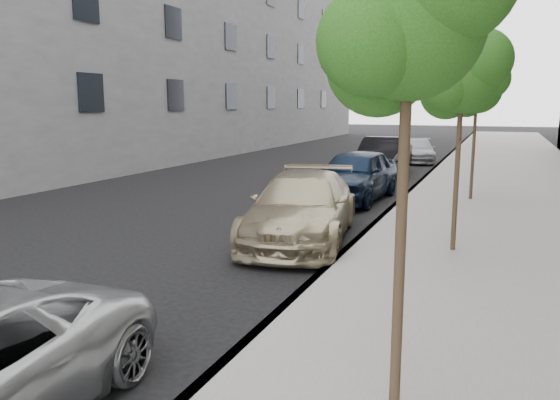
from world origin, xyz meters
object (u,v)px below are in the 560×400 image
Objects in this scene: sedan_rear at (418,151)px; sedan_black at (383,156)px; tree_near at (412,25)px; sedan_blue at (355,175)px; tree_far at (478,89)px; suv at (302,207)px; tree_mid at (464,76)px.

sedan_black is at bearing -105.02° from sedan_rear.
tree_near is 0.91× the size of sedan_blue.
tree_far is 1.01× the size of sedan_rear.
sedan_blue is (-0.21, 5.62, 0.06)m from suv.
tree_far is 7.50m from sedan_black.
sedan_rear is (0.21, 12.71, -0.21)m from sedan_blue.
sedan_blue is at bearing 121.72° from tree_mid.
sedan_black is at bearing 124.49° from tree_far.
sedan_blue is 0.97× the size of sedan_black.
tree_near reaches higher than sedan_black.
tree_far reaches higher than suv.
tree_near is at bearing -90.00° from tree_far.
tree_mid is (0.00, 6.50, -0.12)m from tree_near.
suv reaches higher than sedan_rear.
sedan_blue is at bearing -86.07° from sedan_black.
sedan_blue is (-3.54, -0.78, -2.69)m from tree_far.
sedan_black is (-3.96, 18.77, -2.88)m from tree_near.
tree_mid is 13.19m from sedan_black.
tree_near is at bearing -90.00° from tree_mid.
tree_mid reaches higher than suv.
sedan_blue is (-3.54, 5.72, -2.76)m from tree_mid.
tree_mid is at bearing -71.91° from sedan_black.
sedan_rear is (0.00, 18.33, -0.15)m from suv.
sedan_rear is at bearing 105.58° from tree_far.
tree_near is 7.96m from suv.
sedan_rear is at bearing 100.23° from tree_mid.
sedan_rear is (-3.33, 11.93, -2.90)m from tree_far.
tree_far is at bearing 90.00° from tree_mid.
sedan_black reaches higher than suv.
suv is 18.33m from sedan_rear.
tree_mid is 1.01× the size of tree_far.
suv is 5.62m from sedan_blue.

